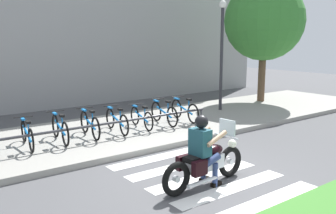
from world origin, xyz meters
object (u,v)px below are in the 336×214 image
bicycle_2 (60,129)px  motorcycle (206,163)px  bicycle_5 (141,118)px  rider (203,146)px  bicycle_3 (90,124)px  bicycle_7 (185,110)px  bike_rack (113,123)px  street_lamp (222,46)px  bicycle_6 (164,113)px  bicycle_4 (117,121)px  bicycle_1 (27,134)px  tree_near_rack (264,21)px

bicycle_2 → motorcycle: bearing=-73.0°
bicycle_5 → rider: bearing=-107.4°
bicycle_3 → rider: bearing=-85.0°
bicycle_7 → bike_rack: size_ratio=0.25×
bike_rack → street_lamp: (5.37, 1.24, 2.01)m
bicycle_5 → bicycle_6: bearing=-0.1°
bicycle_4 → bicycle_5: bearing=0.0°
bicycle_5 → bike_rack: bicycle_5 is taller
rider → bike_rack: bearing=89.2°
bicycle_1 → bicycle_4: bicycle_4 is taller
bicycle_3 → bicycle_6: 2.58m
bike_rack → tree_near_rack: tree_near_rack is taller
bicycle_1 → bicycle_2: size_ratio=0.99×
bicycle_7 → motorcycle: bearing=-124.9°
bicycle_4 → street_lamp: (4.94, 0.69, 2.09)m
bicycle_4 → bicycle_6: bearing=-0.0°
rider → bicycle_5: (1.35, 4.30, -0.35)m
bicycle_6 → bike_rack: 2.22m
bike_rack → tree_near_rack: (8.28, 1.64, 3.04)m
bicycle_1 → bicycle_3: bicycle_3 is taller
rider → bicycle_1: bearing=116.0°
motorcycle → bicycle_4: 4.31m
rider → bicycle_2: bearing=106.0°
bicycle_1 → bicycle_7: size_ratio=1.00×
bicycle_3 → bicycle_6: bicycle_6 is taller
bicycle_7 → bike_rack: bicycle_7 is taller
rider → bicycle_3: rider is taller
street_lamp → tree_near_rack: bearing=7.8°
motorcycle → bicycle_2: motorcycle is taller
bicycle_1 → bicycle_7: 5.16m
bicycle_4 → bicycle_7: bearing=-0.0°
bicycle_2 → bicycle_3: size_ratio=1.04×
bicycle_1 → bicycle_2: bearing=-0.1°
bicycle_3 → bicycle_6: bearing=0.0°
motorcycle → bicycle_3: 4.32m
rider → bicycle_4: size_ratio=0.86×
bicycle_5 → bicycle_3: bearing=-180.0°
rider → motorcycle: bearing=1.1°
bicycle_5 → street_lamp: size_ratio=0.36×
bicycle_3 → tree_near_rack: tree_near_rack is taller
bicycle_1 → bicycle_7: bicycle_7 is taller
bike_rack → bicycle_3: bearing=127.8°
bicycle_6 → motorcycle: bearing=-116.4°
bicycle_5 → bike_rack: bearing=-156.7°
bicycle_3 → bicycle_4: bearing=0.1°
bicycle_4 → rider: bearing=-96.5°
rider → street_lamp: street_lamp is taller
bicycle_5 → tree_near_rack: (6.99, 1.09, 3.13)m
motorcycle → street_lamp: (5.35, 4.98, 2.12)m
rider → bicycle_5: 4.52m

